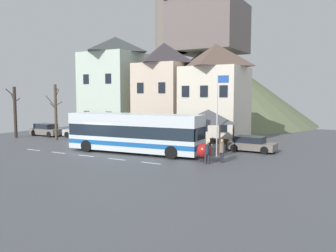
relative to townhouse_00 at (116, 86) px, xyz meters
The scene contains 20 objects.
ground_plane 15.81m from the townhouse_00, 58.26° to the right, with size 40.00×60.00×0.07m.
townhouse_00 is the anchor object (origin of this frame).
townhouse_01 7.27m from the townhouse_00, ahead, with size 5.26×5.49×10.43m.
townhouse_02 13.22m from the townhouse_00, ahead, with size 5.91×6.00×9.95m.
hilltop_castle 20.07m from the townhouse_00, 78.88° to the left, with size 34.27×34.27×21.38m.
transit_bus 15.68m from the townhouse_00, 46.99° to the right, with size 11.63×3.43×3.22m.
bus_shelter 17.33m from the townhouse_00, 26.25° to the right, with size 3.60×3.60×3.56m.
parked_car_00 19.98m from the townhouse_00, 16.74° to the right, with size 3.90×2.06×1.28m.
parked_car_01 9.68m from the townhouse_00, 132.29° to the right, with size 4.11×2.00×1.41m.
parked_car_02 7.34m from the townhouse_00, 99.33° to the right, with size 4.22×2.14×1.40m.
parked_car_03 9.21m from the townhouse_00, 46.12° to the right, with size 4.09×2.29×1.34m.
pedestrian_00 21.84m from the townhouse_00, 32.32° to the right, with size 0.32×0.31×1.58m.
pedestrian_01 17.96m from the townhouse_00, 32.80° to the right, with size 0.35×0.31×1.57m.
pedestrian_02 21.22m from the townhouse_00, 30.91° to the right, with size 0.28×0.35×1.57m.
pedestrian_03 21.82m from the townhouse_00, 35.59° to the right, with size 0.33×0.32×1.57m.
public_bench 17.25m from the townhouse_00, 19.33° to the right, with size 1.75×0.48×0.87m.
flagpole 19.33m from the townhouse_00, 28.71° to the right, with size 0.95×0.10×6.30m.
harbour_buoy 21.02m from the townhouse_00, 34.80° to the right, with size 1.06×1.06×1.31m.
bare_tree_00 11.82m from the townhouse_00, 128.59° to the right, with size 1.68×1.07×5.64m.
bare_tree_01 8.97m from the townhouse_00, 99.83° to the right, with size 1.51×1.25×5.83m.
Camera 1 is at (18.82, -22.04, 4.80)m, focal length 37.45 mm.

